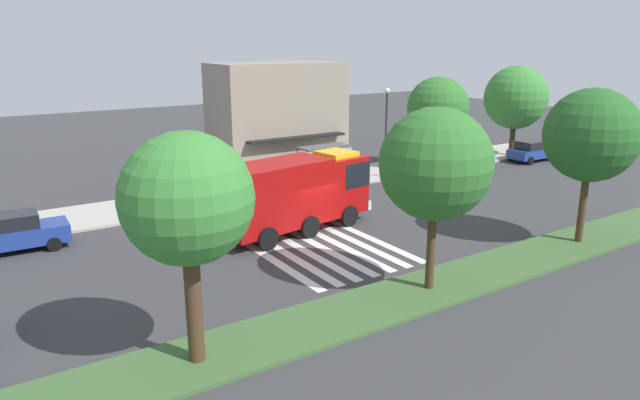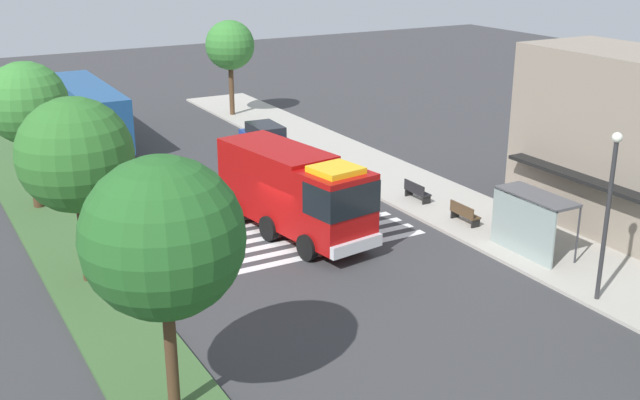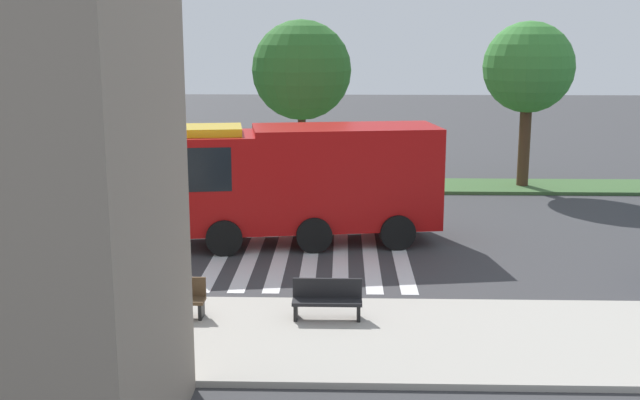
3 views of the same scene
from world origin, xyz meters
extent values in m
plane|color=#38383A|center=(0.00, 0.00, 0.00)|extent=(120.00, 120.00, 0.00)
cube|color=#ADA89E|center=(0.00, 9.11, 0.07)|extent=(60.00, 4.79, 0.14)
cube|color=#3D6033|center=(0.00, -8.21, 0.07)|extent=(60.00, 3.00, 0.14)
cube|color=silver|center=(-3.60, 0.00, 0.01)|extent=(0.45, 12.08, 0.01)
cube|color=silver|center=(-2.70, 0.00, 0.01)|extent=(0.45, 12.08, 0.01)
cube|color=silver|center=(-1.80, 0.00, 0.01)|extent=(0.45, 12.08, 0.01)
cube|color=silver|center=(-0.90, 0.00, 0.01)|extent=(0.45, 12.08, 0.01)
cube|color=silver|center=(0.00, 0.00, 0.01)|extent=(0.45, 12.08, 0.01)
cube|color=silver|center=(0.90, 0.00, 0.01)|extent=(0.45, 12.08, 0.01)
cube|color=silver|center=(1.80, 0.00, 0.01)|extent=(0.45, 12.08, 0.01)
cube|color=#A50C0C|center=(2.14, 1.34, 2.04)|extent=(2.83, 2.89, 2.98)
cube|color=#A50C0C|center=(-1.93, 0.72, 2.13)|extent=(6.09, 3.39, 3.16)
cube|color=black|center=(2.51, 1.39, 2.64)|extent=(2.15, 2.81, 1.31)
cube|color=silver|center=(3.46, 1.54, 0.80)|extent=(0.62, 2.55, 0.50)
cube|color=yellow|center=(2.14, 1.34, 3.65)|extent=(1.98, 2.02, 0.24)
cylinder|color=black|center=(1.70, 2.56, 0.55)|extent=(1.13, 0.46, 1.10)
cylinder|color=black|center=(2.09, 0.04, 0.55)|extent=(1.13, 0.46, 1.10)
cylinder|color=black|center=(-3.55, 1.76, 0.55)|extent=(1.13, 0.46, 1.10)
cylinder|color=black|center=(-3.17, -0.76, 0.55)|extent=(1.13, 0.46, 1.10)
cylinder|color=black|center=(-0.98, 2.15, 0.55)|extent=(1.13, 0.46, 1.10)
cylinder|color=black|center=(-0.60, -0.37, 0.55)|extent=(1.13, 0.46, 1.10)
cube|color=navy|center=(-12.95, 5.51, 0.73)|extent=(4.71, 2.03, 0.81)
cube|color=black|center=(-13.18, 5.52, 1.46)|extent=(2.67, 1.72, 0.65)
cylinder|color=black|center=(-11.38, 6.35, 0.32)|extent=(0.65, 0.25, 0.64)
cylinder|color=black|center=(-11.46, 4.53, 0.32)|extent=(0.65, 0.25, 0.64)
cylinder|color=black|center=(-14.43, 6.49, 0.32)|extent=(0.65, 0.25, 0.64)
cylinder|color=black|center=(-14.51, 4.67, 0.32)|extent=(0.65, 0.25, 0.64)
cube|color=navy|center=(-20.53, -3.02, 2.10)|extent=(11.25, 2.74, 3.19)
cube|color=black|center=(-20.53, -3.02, 2.48)|extent=(11.03, 2.78, 1.15)
cylinder|color=black|center=(-24.48, -4.23, 0.50)|extent=(1.00, 0.32, 1.00)
cylinder|color=black|center=(-24.43, -1.68, 0.50)|extent=(1.00, 0.32, 1.00)
cylinder|color=black|center=(-16.63, -4.36, 0.50)|extent=(1.00, 0.32, 1.00)
cylinder|color=black|center=(-16.59, -1.81, 0.50)|extent=(1.00, 0.32, 1.00)
cube|color=#4C4C51|center=(6.12, 8.39, 2.54)|extent=(3.50, 1.40, 0.12)
cube|color=#8C9E99|center=(6.12, 7.73, 1.34)|extent=(3.50, 0.08, 2.40)
cylinder|color=#333338|center=(4.42, 9.04, 1.34)|extent=(0.08, 0.08, 2.40)
cylinder|color=#333338|center=(7.82, 9.04, 1.34)|extent=(0.08, 0.08, 2.40)
cube|color=#4C3823|center=(2.12, 8.15, 0.55)|extent=(1.60, 0.50, 0.08)
cube|color=#4C3823|center=(2.12, 7.93, 0.82)|extent=(1.60, 0.06, 0.45)
cube|color=black|center=(1.40, 8.15, 0.33)|extent=(0.08, 0.45, 0.37)
cube|color=black|center=(2.84, 8.15, 0.33)|extent=(0.08, 0.45, 0.37)
cube|color=black|center=(-1.50, 8.15, 0.55)|extent=(1.60, 0.50, 0.08)
cube|color=black|center=(-1.50, 7.93, 0.82)|extent=(1.60, 0.06, 0.45)
cube|color=black|center=(-2.22, 8.15, 0.33)|extent=(0.08, 0.45, 0.37)
cube|color=black|center=(-0.78, 8.15, 0.33)|extent=(0.08, 0.45, 0.37)
cylinder|color=#2D2D30|center=(10.51, 7.31, 3.03)|extent=(0.16, 0.16, 5.78)
sphere|color=white|center=(10.51, 7.31, 6.10)|extent=(0.36, 0.36, 0.36)
cube|color=gray|center=(5.67, 13.88, 3.93)|extent=(9.50, 4.75, 7.85)
cube|color=black|center=(5.67, 11.10, 2.80)|extent=(7.60, 0.80, 0.16)
cylinder|color=#513823|center=(-23.26, 7.71, 2.00)|extent=(0.35, 0.35, 3.72)
sphere|color=#387F33|center=(-23.26, 7.71, 5.06)|extent=(3.43, 3.43, 3.43)
cylinder|color=#47301E|center=(-9.60, -8.21, 1.99)|extent=(0.49, 0.49, 3.69)
sphere|color=#387F33|center=(-9.60, -8.21, 5.17)|extent=(3.80, 3.80, 3.80)
cylinder|color=#47301E|center=(-0.09, -8.21, 1.85)|extent=(0.34, 0.34, 3.42)
sphere|color=#2D6B28|center=(-0.09, -8.21, 5.03)|extent=(4.21, 4.21, 4.21)
cylinder|color=#47301E|center=(9.64, -8.21, 1.94)|extent=(0.34, 0.34, 3.60)
sphere|color=#235B23|center=(9.64, -8.21, 5.24)|extent=(4.28, 4.28, 4.28)
camera|label=1|loc=(-15.01, -23.17, 9.44)|focal=32.41mm
camera|label=2|loc=(27.77, -13.82, 12.67)|focal=43.99mm
camera|label=3|loc=(-1.83, 25.16, 6.58)|focal=43.95mm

